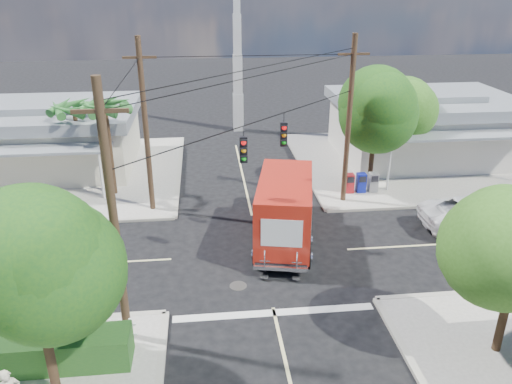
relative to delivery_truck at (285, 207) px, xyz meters
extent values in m
plane|color=black|center=(-1.31, -1.40, -1.66)|extent=(120.00, 120.00, 0.00)
cube|color=gray|center=(9.69, 9.60, -1.59)|extent=(14.00, 14.00, 0.14)
cube|color=#A8A395|center=(2.69, 9.60, -1.59)|extent=(0.25, 14.00, 0.14)
cube|color=#A8A395|center=(9.69, 2.60, -1.59)|extent=(14.00, 0.25, 0.14)
cube|color=gray|center=(-12.31, 9.60, -1.59)|extent=(14.00, 14.00, 0.14)
cube|color=#A8A395|center=(-5.31, 9.60, -1.59)|extent=(0.25, 14.00, 0.14)
cube|color=#A8A395|center=(-12.31, 2.60, -1.59)|extent=(14.00, 0.25, 0.14)
cube|color=beige|center=(-1.31, 8.60, -1.65)|extent=(0.12, 12.00, 0.01)
cube|color=beige|center=(8.69, -1.40, -1.65)|extent=(12.00, 0.12, 0.01)
cube|color=beige|center=(-11.31, -1.40, -1.65)|extent=(12.00, 0.12, 0.01)
cube|color=silver|center=(-1.31, -5.70, -1.65)|extent=(7.50, 0.40, 0.01)
cube|color=silver|center=(11.19, 10.60, 0.18)|extent=(11.00, 8.00, 3.40)
cube|color=gray|center=(11.19, 10.60, 2.23)|extent=(11.80, 8.80, 0.70)
cube|color=gray|center=(11.19, 10.60, 2.73)|extent=(6.05, 4.40, 0.50)
cube|color=gray|center=(11.19, 5.70, 1.38)|extent=(9.90, 1.80, 0.15)
cylinder|color=silver|center=(6.79, 4.90, -0.07)|extent=(0.12, 0.12, 2.90)
cube|color=beige|center=(-13.31, 11.10, 0.08)|extent=(10.00, 8.00, 3.20)
cube|color=gray|center=(-13.31, 11.10, 2.03)|extent=(10.80, 8.80, 0.70)
cube|color=gray|center=(-13.31, 11.10, 2.53)|extent=(5.50, 4.40, 0.50)
cube|color=gray|center=(-13.31, 6.20, 1.18)|extent=(9.00, 1.80, 0.15)
cylinder|color=silver|center=(-9.31, 5.40, -0.17)|extent=(0.12, 0.12, 2.70)
cube|color=silver|center=(-0.81, 18.60, -0.16)|extent=(0.80, 0.80, 3.00)
cube|color=silver|center=(-0.81, 18.60, 2.84)|extent=(0.70, 0.70, 3.00)
cube|color=silver|center=(-0.81, 18.60, 5.84)|extent=(0.60, 0.60, 3.00)
cylinder|color=#422D1C|center=(-8.31, -8.90, 0.34)|extent=(0.28, 0.28, 3.71)
sphere|color=#184D1A|center=(-8.31, -8.90, 2.66)|extent=(3.71, 3.71, 3.71)
sphere|color=#184D1A|center=(-8.71, -8.70, 2.89)|extent=(3.02, 3.02, 3.02)
sphere|color=#184D1A|center=(-7.96, -9.20, 2.54)|extent=(3.25, 3.25, 3.25)
cylinder|color=#422D1C|center=(5.89, 5.40, 0.53)|extent=(0.28, 0.28, 4.10)
sphere|color=#184D1A|center=(5.89, 5.40, 3.09)|extent=(4.10, 4.10, 4.10)
sphere|color=#184D1A|center=(5.49, 5.60, 3.35)|extent=(3.33, 3.33, 3.33)
sphere|color=#184D1A|center=(6.24, 5.10, 2.96)|extent=(3.58, 3.58, 3.58)
cylinder|color=#422D1C|center=(8.49, 7.60, 0.28)|extent=(0.28, 0.28, 3.58)
sphere|color=#32641A|center=(8.49, 7.60, 2.52)|extent=(3.58, 3.58, 3.58)
sphere|color=#32641A|center=(8.09, 7.80, 2.74)|extent=(2.91, 2.91, 2.91)
sphere|color=#32641A|center=(8.84, 7.30, 2.40)|extent=(3.14, 3.14, 3.14)
cylinder|color=#422D1C|center=(5.69, -8.60, 0.21)|extent=(0.28, 0.28, 3.46)
sphere|color=#32641A|center=(5.29, -8.40, 2.59)|extent=(2.81, 2.81, 2.81)
cylinder|color=#422D1C|center=(-8.81, 6.10, 0.98)|extent=(0.24, 0.24, 5.00)
cone|color=#2D6E2C|center=(-7.91, 6.10, 3.58)|extent=(0.50, 2.06, 0.98)
cone|color=#2D6E2C|center=(-8.25, 6.80, 3.58)|extent=(1.92, 1.68, 0.98)
cone|color=#2D6E2C|center=(-9.01, 6.98, 3.58)|extent=(2.12, 0.95, 0.98)
cone|color=#2D6E2C|center=(-9.63, 6.49, 3.58)|extent=(1.34, 2.07, 0.98)
cone|color=#2D6E2C|center=(-9.63, 5.71, 3.58)|extent=(1.34, 2.07, 0.98)
cone|color=#2D6E2C|center=(-9.01, 5.22, 3.58)|extent=(2.12, 0.95, 0.98)
cone|color=#2D6E2C|center=(-8.25, 5.40, 3.58)|extent=(1.92, 1.68, 0.98)
cylinder|color=#422D1C|center=(-10.81, 7.60, 0.78)|extent=(0.24, 0.24, 4.60)
cone|color=#2D6E2C|center=(-9.91, 7.60, 3.18)|extent=(0.50, 2.06, 0.98)
cone|color=#2D6E2C|center=(-10.25, 8.30, 3.18)|extent=(1.92, 1.68, 0.98)
cone|color=#2D6E2C|center=(-11.01, 8.48, 3.18)|extent=(2.12, 0.95, 0.98)
cone|color=#2D6E2C|center=(-11.63, 7.99, 3.18)|extent=(1.34, 2.07, 0.98)
cone|color=#2D6E2C|center=(-11.63, 7.21, 3.18)|extent=(1.34, 2.07, 0.98)
cone|color=#2D6E2C|center=(-11.01, 6.72, 3.18)|extent=(2.12, 0.95, 0.98)
cone|color=#2D6E2C|center=(-10.25, 6.90, 3.18)|extent=(1.92, 1.68, 0.98)
cylinder|color=#473321|center=(-6.51, -6.60, 2.84)|extent=(0.28, 0.28, 9.00)
cube|color=#473321|center=(-6.51, -6.60, 6.34)|extent=(1.60, 0.12, 0.12)
cylinder|color=#473321|center=(3.89, 3.80, 2.84)|extent=(0.28, 0.28, 9.00)
cube|color=#473321|center=(3.89, 3.80, 6.34)|extent=(1.60, 0.12, 0.12)
cylinder|color=#473321|center=(-6.51, 3.80, 2.84)|extent=(0.28, 0.28, 9.00)
cube|color=#473321|center=(-6.51, 3.80, 6.34)|extent=(1.60, 0.12, 0.12)
cylinder|color=black|center=(-1.31, -1.40, 4.54)|extent=(10.43, 10.43, 0.04)
cube|color=black|center=(-2.11, -2.20, 3.59)|extent=(0.30, 0.24, 1.05)
sphere|color=red|center=(-2.11, -2.34, 3.92)|extent=(0.20, 0.20, 0.20)
cube|color=black|center=(-0.21, -0.30, 3.59)|extent=(0.30, 0.24, 1.05)
sphere|color=red|center=(-0.21, -0.44, 3.92)|extent=(0.20, 0.20, 0.20)
cube|color=silver|center=(-9.11, -7.00, -1.17)|extent=(5.94, 0.05, 0.08)
cube|color=silver|center=(-9.11, -7.00, -0.77)|extent=(5.94, 0.05, 0.08)
cube|color=silver|center=(-6.31, -7.00, -1.02)|extent=(0.09, 0.06, 1.00)
cube|color=#1F4E1D|center=(-9.31, -7.80, -0.97)|extent=(6.20, 1.20, 1.10)
cube|color=maroon|center=(4.49, 4.80, -0.97)|extent=(0.50, 0.50, 1.10)
cube|color=navy|center=(5.19, 4.80, -0.97)|extent=(0.50, 0.50, 1.10)
cube|color=slate|center=(5.89, 4.80, -0.97)|extent=(0.50, 0.50, 1.10)
cube|color=black|center=(0.03, 0.14, -1.14)|extent=(3.60, 7.55, 0.23)
cube|color=red|center=(0.62, 2.92, -0.40)|extent=(2.52, 2.01, 2.05)
cube|color=black|center=(0.76, 3.56, -0.03)|extent=(1.96, 0.63, 0.88)
cube|color=silver|center=(0.79, 3.74, -1.05)|extent=(2.12, 0.55, 0.33)
cube|color=red|center=(-0.14, -0.68, 0.25)|extent=(3.40, 5.77, 2.70)
cube|color=white|center=(1.01, -0.92, 0.39)|extent=(0.71, 3.28, 1.21)
cube|color=white|center=(-1.30, -0.43, 0.39)|extent=(0.71, 3.28, 1.21)
cube|color=white|center=(-0.71, -3.34, 0.39)|extent=(1.64, 0.37, 1.21)
cube|color=silver|center=(-0.73, -3.45, -1.14)|extent=(2.24, 0.69, 0.17)
cube|color=silver|center=(-1.40, -3.44, -0.77)|extent=(0.42, 0.14, 0.93)
cube|color=silver|center=(-0.12, -3.71, -0.77)|extent=(0.42, 0.14, 0.93)
cylinder|color=black|center=(-0.46, 3.01, -1.14)|extent=(0.50, 1.06, 1.02)
cylinder|color=black|center=(1.64, 2.57, -1.14)|extent=(0.50, 1.06, 1.02)
cylinder|color=black|center=(-1.58, -2.28, -1.14)|extent=(0.50, 1.06, 1.02)
cylinder|color=black|center=(0.52, -2.72, -1.14)|extent=(0.50, 1.06, 1.02)
imported|color=silver|center=(9.68, -0.14, -0.85)|extent=(5.82, 2.68, 1.62)
camera|label=1|loc=(-3.62, -20.79, 9.79)|focal=35.00mm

